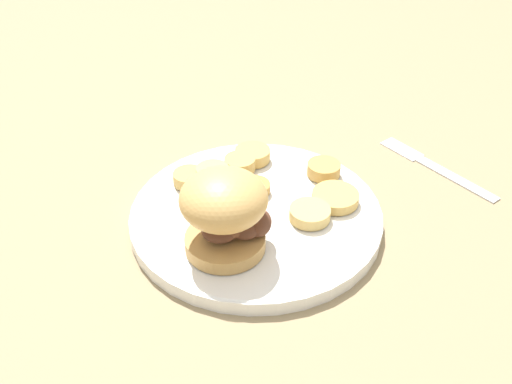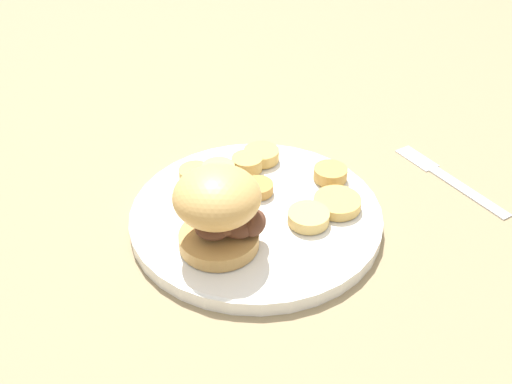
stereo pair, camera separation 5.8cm
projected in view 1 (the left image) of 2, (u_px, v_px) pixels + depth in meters
ground_plane at (256, 222)px, 0.69m from camera, size 4.00×4.00×0.00m
dinner_plate at (256, 215)px, 0.68m from camera, size 0.29×0.29×0.02m
sandwich at (226, 211)px, 0.60m from camera, size 0.09×0.11×0.09m
potato_round_0 at (324, 169)px, 0.73m from camera, size 0.04×0.04×0.02m
potato_round_1 at (213, 174)px, 0.72m from camera, size 0.04×0.04×0.02m
potato_round_2 at (253, 155)px, 0.76m from camera, size 0.04×0.04×0.01m
potato_round_3 at (255, 188)px, 0.70m from camera, size 0.04×0.04×0.01m
potato_round_4 at (240, 164)px, 0.74m from camera, size 0.04×0.04×0.02m
potato_round_5 at (189, 178)px, 0.72m from camera, size 0.04×0.04×0.01m
potato_round_6 at (309, 215)px, 0.66m from camera, size 0.05×0.05×0.01m
potato_round_7 at (335, 198)px, 0.69m from camera, size 0.05×0.05×0.01m
fork at (435, 167)px, 0.78m from camera, size 0.15×0.12×0.00m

